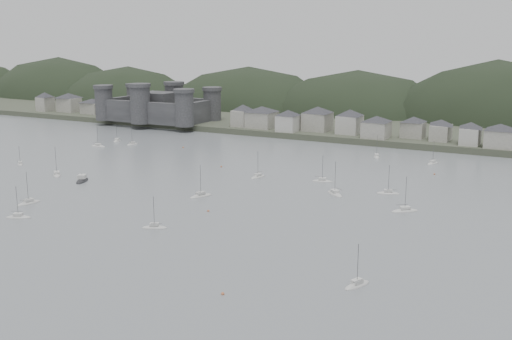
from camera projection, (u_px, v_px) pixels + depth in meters
The scene contains 8 objects.
ground at pixel (103, 256), 139.81m from camera, with size 900.00×900.00×0.00m, color slate.
far_shore_land at pixel (415, 113), 393.69m from camera, with size 900.00×250.00×3.00m, color #383D2D.
forested_ridge at pixel (412, 139), 372.14m from camera, with size 851.55×103.94×102.57m.
castle at pixel (158, 106), 347.64m from camera, with size 66.00×43.00×20.00m.
waterfront_town at pixel (468, 130), 272.66m from camera, with size 451.48×28.46×12.92m.
moored_fleet at pixel (238, 185), 206.23m from camera, with size 267.72×161.20×12.45m.
motor_launch_far at pixel (82, 180), 213.06m from camera, with size 6.87×9.59×4.15m.
mooring_buoys at pixel (247, 193), 195.78m from camera, with size 163.69×131.62×0.70m.
Camera 1 is at (93.50, -100.06, 49.40)m, focal length 42.48 mm.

